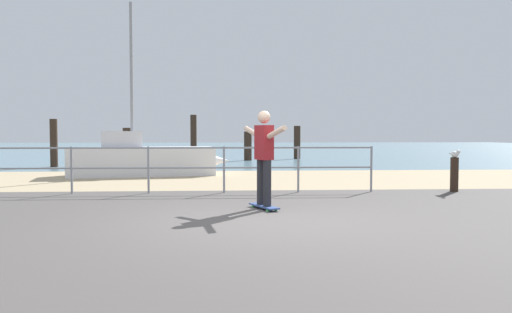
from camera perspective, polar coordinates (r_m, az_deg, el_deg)
ground_plane at (r=6.70m, az=0.73°, el=-8.94°), size 24.00×10.00×0.04m
beach_strip at (r=14.62m, az=-1.50°, el=-2.59°), size 24.00×6.00×0.04m
sea_surface at (r=42.57m, az=-2.71°, el=0.90°), size 72.00×50.00×0.04m
railing_fence at (r=11.45m, az=-16.20°, el=-0.66°), size 11.67×0.05×1.05m
sailboat at (r=16.08m, az=-12.18°, el=-0.30°), size 5.07×2.20×5.35m
skateboard at (r=8.83m, az=0.91°, el=-5.66°), size 0.51×0.81×0.08m
skateboarder at (r=8.74m, az=0.91°, el=0.51°), size 0.67×1.36×1.65m
bollard_short at (r=12.23m, az=21.54°, el=-1.95°), size 0.18×0.18×0.80m
seagull at (r=12.19m, az=21.61°, el=0.27°), size 0.16×0.49×0.18m
groyne_post_0 at (r=21.08m, az=-21.93°, el=1.41°), size 0.28×0.28×1.88m
groyne_post_1 at (r=21.60m, az=-14.39°, el=1.11°), size 0.35×0.35×1.55m
groyne_post_2 at (r=23.93m, az=-7.08°, el=2.08°), size 0.29×0.29×2.19m
groyne_post_3 at (r=24.17m, az=-0.93°, el=1.18°), size 0.37×0.37×1.40m
groyne_post_4 at (r=25.77m, az=4.68°, el=1.59°), size 0.34×0.34×1.70m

